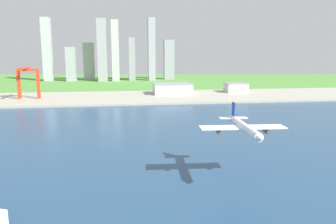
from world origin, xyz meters
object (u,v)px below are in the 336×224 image
object	(u,v)px
warehouse_main	(172,88)
warehouse_annex	(236,88)
airplane_landing	(244,127)
port_crane_red	(27,76)

from	to	relation	value
warehouse_main	warehouse_annex	distance (m)	103.36
airplane_landing	port_crane_red	xyz separation A→B (m)	(-181.08, 310.83, 5.93)
airplane_landing	warehouse_main	distance (m)	341.27
airplane_landing	warehouse_annex	bearing A→B (deg)	70.58
airplane_landing	warehouse_annex	xyz separation A→B (m)	(122.17, 346.56, -18.04)
warehouse_main	warehouse_annex	bearing A→B (deg)	3.47
warehouse_main	port_crane_red	bearing A→B (deg)	-171.62
airplane_landing	warehouse_annex	distance (m)	367.90
port_crane_red	warehouse_annex	world-z (taller)	port_crane_red
port_crane_red	warehouse_annex	distance (m)	306.29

